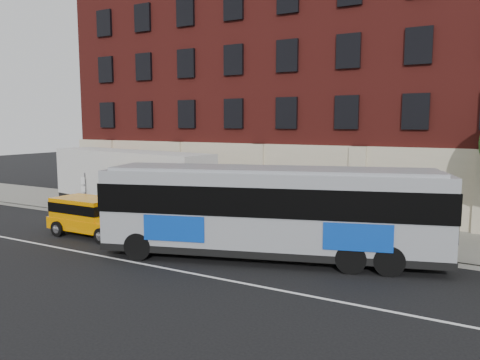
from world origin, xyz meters
The scene contains 9 objects.
ground centered at (0.00, 0.00, 0.00)m, with size 120.00×120.00×0.00m, color black.
sidewalk centered at (0.00, 9.00, 0.07)m, with size 60.00×6.00×0.15m, color gray.
kerb centered at (0.00, 6.00, 0.07)m, with size 60.00×0.25×0.15m, color gray.
lane_line centered at (0.00, 0.50, 0.01)m, with size 60.00×0.12×0.01m, color white.
building centered at (-0.01, 16.92, 7.58)m, with size 30.00×12.10×15.00m.
sign_pole centered at (-8.50, 6.15, 1.45)m, with size 0.30×0.20×2.50m.
city_bus centered at (4.74, 3.55, 2.01)m, with size 13.54×6.70×3.65m.
yellow_suv centered at (-4.44, 2.79, 1.04)m, with size 4.74×2.11×1.81m.
shipping_container centered at (-5.75, 6.96, 1.89)m, with size 11.67×4.28×3.81m.
Camera 1 is at (12.38, -12.62, 5.37)m, focal length 34.42 mm.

